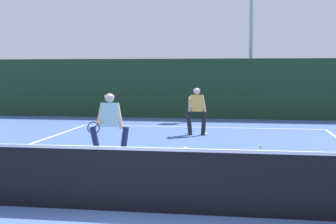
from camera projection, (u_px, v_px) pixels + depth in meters
ground_plane at (137, 212)px, 7.46m from camera, size 80.00×80.00×0.00m
court_line_baseline_far at (201, 127)px, 18.53m from camera, size 9.40×0.10×0.01m
court_line_service at (185, 148)px, 13.50m from camera, size 7.66×0.10×0.01m
court_line_centre at (169, 170)px, 10.61m from camera, size 0.10×6.40×0.01m
tennis_net at (137, 179)px, 7.41m from camera, size 10.31×0.09×1.11m
player_near at (109, 123)px, 11.68m from camera, size 1.00×0.91×1.66m
player_far at (196, 109)px, 16.18m from camera, size 0.76×0.88×1.62m
tennis_ball_extra at (261, 147)px, 13.61m from camera, size 0.07×0.07×0.07m
back_fence_windscreen at (207, 89)px, 21.74m from camera, size 22.03×0.12×2.74m
light_pole at (251, 25)px, 22.57m from camera, size 0.55×0.44×7.07m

